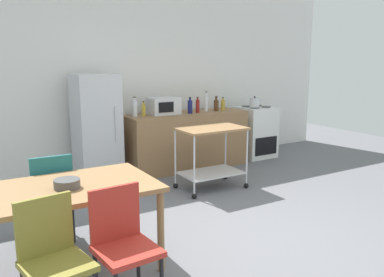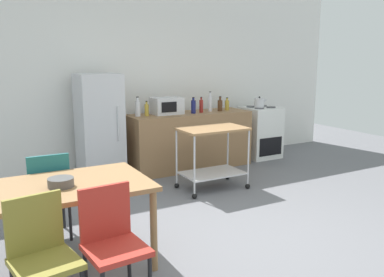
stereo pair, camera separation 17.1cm
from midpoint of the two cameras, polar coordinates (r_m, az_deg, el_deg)
ground_plane at (r=4.22m, az=5.45°, el=-13.76°), size 12.00×12.00×0.00m
back_wall at (r=6.68m, az=-10.96°, el=8.26°), size 8.40×0.12×2.90m
kitchen_counter at (r=6.64m, az=-1.51°, el=-0.27°), size 2.00×0.64×0.90m
dining_table at (r=3.55m, az=-18.87°, el=-7.63°), size 1.50×0.90×0.75m
chair_red at (r=3.01m, az=-11.26°, el=-13.87°), size 0.43×0.43×0.89m
chair_teal at (r=4.21m, az=-20.20°, el=-6.96°), size 0.41×0.41×0.89m
chair_olive at (r=2.94m, az=-20.44°, el=-15.08°), size 0.46×0.46×0.89m
stove_oven at (r=7.46m, az=8.16°, el=0.93°), size 0.60×0.61×0.92m
refrigerator at (r=6.11m, az=-13.94°, el=1.47°), size 0.60×0.63×1.55m
kitchen_cart at (r=5.55m, az=1.81°, el=-1.30°), size 0.91×0.57×0.85m
bottle_soda at (r=6.21m, az=-8.77°, el=4.15°), size 0.08×0.08×0.30m
bottle_soy_sauce at (r=6.24m, az=-7.54°, el=3.96°), size 0.06×0.06×0.23m
microwave at (r=6.42m, az=-4.77°, el=4.54°), size 0.46×0.35×0.26m
bottle_vinegar at (r=6.50m, az=-1.03°, el=4.48°), size 0.08×0.08×0.26m
bottle_wine at (r=6.60m, az=0.05°, el=4.57°), size 0.06×0.06×0.25m
bottle_sesame_oil at (r=6.76m, az=1.28°, el=4.97°), size 0.07×0.07×0.32m
bottle_sparkling_water at (r=6.80m, az=2.66°, el=4.68°), size 0.08×0.08×0.24m
bottle_hot_sauce at (r=6.93m, az=3.62°, el=4.71°), size 0.07×0.07×0.21m
fruit_bowl at (r=3.48m, az=-18.38°, el=-6.00°), size 0.21×0.21×0.07m
kettle at (r=7.23m, az=8.04°, el=5.00°), size 0.24×0.17×0.19m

